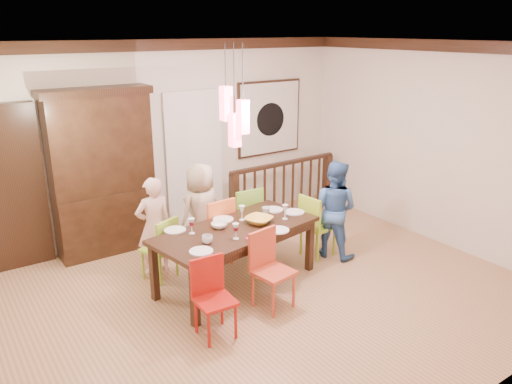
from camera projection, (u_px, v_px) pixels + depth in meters
floor at (267, 293)px, 6.04m from camera, size 6.00×6.00×0.00m
ceiling at (269, 43)px, 5.13m from camera, size 6.00×6.00×0.00m
wall_back at (172, 139)px, 7.54m from camera, size 6.00×0.00×6.00m
wall_right at (437, 144)px, 7.20m from camera, size 0.00×5.00×5.00m
crown_molding at (269, 51)px, 5.16m from camera, size 6.00×5.00×0.16m
panel_door at (3, 193)px, 6.34m from camera, size 1.04×0.07×2.24m
white_doorway at (194, 162)px, 7.83m from camera, size 0.97×0.05×2.22m
painting at (269, 118)px, 8.43m from camera, size 1.25×0.06×1.25m
pendant_cluster at (235, 116)px, 5.60m from camera, size 0.27×0.21×1.14m
dining_table at (236, 235)px, 6.05m from camera, size 2.17×1.26×0.75m
chair_far_left at (159, 244)px, 6.27m from camera, size 0.48×0.48×0.82m
chair_far_mid at (214, 226)px, 6.65m from camera, size 0.46×0.46×0.94m
chair_far_right at (243, 214)px, 7.08m from camera, size 0.45×0.45×0.95m
chair_near_left at (215, 295)px, 5.06m from camera, size 0.40×0.40×0.83m
chair_near_mid at (273, 266)px, 5.58m from camera, size 0.46×0.46×0.90m
chair_end_right at (318, 221)px, 6.90m from camera, size 0.43×0.43×0.89m
china_hutch at (102, 173)px, 6.85m from camera, size 1.46×0.46×2.31m
balustrade at (284, 188)px, 8.34m from camera, size 2.11×0.14×0.96m
person_far_left at (154, 226)px, 6.36m from camera, size 0.48×0.33×1.29m
person_far_mid at (201, 212)px, 6.72m from camera, size 0.74×0.55×1.37m
person_end_right at (334, 209)px, 6.84m from camera, size 0.74×0.82×1.37m
serving_bowl at (259, 220)px, 6.17m from camera, size 0.42×0.42×0.08m
small_bowl at (219, 225)px, 6.02m from camera, size 0.26×0.26×0.06m
cup_left at (207, 239)px, 5.58m from camera, size 0.13×0.13×0.10m
cup_right at (266, 211)px, 6.45m from camera, size 0.11×0.11×0.10m
plate_far_left at (175, 230)px, 5.95m from camera, size 0.26×0.26×0.01m
plate_far_mid at (223, 219)px, 6.28m from camera, size 0.26×0.26×0.01m
plate_far_right at (273, 210)px, 6.62m from camera, size 0.26×0.26×0.01m
plate_near_left at (201, 251)px, 5.38m from camera, size 0.26×0.26×0.01m
plate_near_mid at (278, 230)px, 5.95m from camera, size 0.26×0.26×0.01m
plate_end_right at (294, 212)px, 6.53m from camera, size 0.26×0.26×0.01m
wine_glass_a at (192, 226)px, 5.84m from camera, size 0.08×0.08×0.19m
wine_glass_b at (242, 213)px, 6.25m from camera, size 0.08×0.08×0.19m
wine_glass_c at (236, 231)px, 5.69m from camera, size 0.08×0.08×0.19m
wine_glass_d at (285, 212)px, 6.29m from camera, size 0.08×0.08×0.19m
napkin at (255, 238)px, 5.71m from camera, size 0.18×0.14×0.01m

